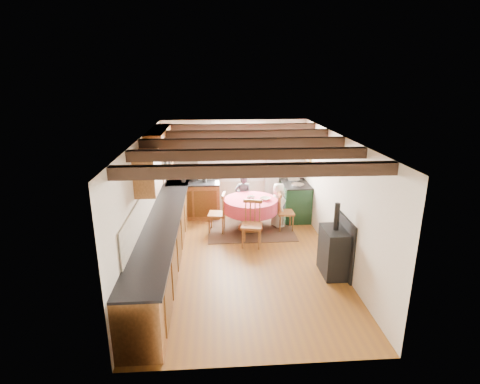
{
  "coord_description": "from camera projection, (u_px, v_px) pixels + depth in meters",
  "views": [
    {
      "loc": [
        -0.51,
        -6.51,
        3.45
      ],
      "look_at": [
        0.0,
        0.8,
        1.15
      ],
      "focal_mm": 28.01,
      "sensor_mm": 36.0,
      "label": 1
    }
  ],
  "objects": [
    {
      "name": "canister_tall",
      "position": [
        183.0,
        178.0,
        9.2
      ],
      "size": [
        0.13,
        0.13,
        0.23
      ],
      "primitive_type": "cylinder",
      "color": "#262628",
      "rests_on": "worktop_back"
    },
    {
      "name": "wall_cabinet_solid",
      "position": [
        148.0,
        171.0,
        6.3
      ],
      "size": [
        0.34,
        0.9,
        0.7
      ],
      "primitive_type": "cube",
      "color": "#A46332",
      "rests_on": "wall_left"
    },
    {
      "name": "window_frame",
      "position": [
        239.0,
        152.0,
        9.39
      ],
      "size": [
        1.34,
        0.03,
        1.54
      ],
      "primitive_type": "cube",
      "color": "white",
      "rests_on": "wall_back"
    },
    {
      "name": "chair_right",
      "position": [
        286.0,
        211.0,
        8.61
      ],
      "size": [
        0.41,
        0.39,
        0.9
      ],
      "primitive_type": null,
      "rotation": [
        0.0,
        0.0,
        1.58
      ],
      "color": "#9D5A2E",
      "rests_on": "floor"
    },
    {
      "name": "cup",
      "position": [
        251.0,
        198.0,
        8.46
      ],
      "size": [
        0.11,
        0.11,
        0.09
      ],
      "primitive_type": "imported",
      "rotation": [
        0.0,
        0.0,
        1.72
      ],
      "color": "silver",
      "rests_on": "dining_table"
    },
    {
      "name": "canister_wide",
      "position": [
        193.0,
        177.0,
        9.29
      ],
      "size": [
        0.17,
        0.17,
        0.19
      ],
      "primitive_type": "cylinder",
      "color": "#262628",
      "rests_on": "worktop_back"
    },
    {
      "name": "bowl_b",
      "position": [
        251.0,
        198.0,
        8.54
      ],
      "size": [
        0.27,
        0.27,
        0.06
      ],
      "primitive_type": "imported",
      "rotation": [
        0.0,
        0.0,
        5.56
      ],
      "color": "silver",
      "rests_on": "dining_table"
    },
    {
      "name": "wall_plate",
      "position": [
        276.0,
        148.0,
        9.41
      ],
      "size": [
        0.3,
        0.02,
        0.3
      ],
      "primitive_type": "cylinder",
      "rotation": [
        1.57,
        0.0,
        0.0
      ],
      "color": "silver",
      "rests_on": "wall_back"
    },
    {
      "name": "floor",
      "position": [
        243.0,
        261.0,
        7.26
      ],
      "size": [
        3.6,
        5.5,
        0.0
      ],
      "primitive_type": "cube",
      "color": "brown",
      "rests_on": "ground"
    },
    {
      "name": "splash_back",
      "position": [
        195.0,
        168.0,
        9.43
      ],
      "size": [
        1.4,
        0.02,
        0.55
      ],
      "primitive_type": "cube",
      "color": "beige",
      "rests_on": "wall_back"
    },
    {
      "name": "ceiling",
      "position": [
        243.0,
        138.0,
        6.54
      ],
      "size": [
        3.6,
        5.5,
        0.0
      ],
      "primitive_type": "cube",
      "color": "white",
      "rests_on": "ground"
    },
    {
      "name": "wall_front",
      "position": [
        262.0,
        280.0,
        4.28
      ],
      "size": [
        3.6,
        0.0,
        2.4
      ],
      "primitive_type": "cube",
      "color": "silver",
      "rests_on": "ground"
    },
    {
      "name": "curtain_left",
      "position": [
        205.0,
        173.0,
        9.4
      ],
      "size": [
        0.35,
        0.1,
        2.1
      ],
      "primitive_type": "cube",
      "color": "silver",
      "rests_on": "wall_back"
    },
    {
      "name": "chair_near",
      "position": [
        252.0,
        224.0,
        7.76
      ],
      "size": [
        0.5,
        0.51,
        0.97
      ],
      "primitive_type": null,
      "rotation": [
        0.0,
        0.0,
        -0.21
      ],
      "color": "#9D5A2E",
      "rests_on": "floor"
    },
    {
      "name": "base_cabinet_back",
      "position": [
        194.0,
        200.0,
        9.39
      ],
      "size": [
        1.3,
        0.6,
        0.88
      ],
      "primitive_type": "cube",
      "color": "#A46332",
      "rests_on": "floor"
    },
    {
      "name": "curtain_right",
      "position": [
        272.0,
        171.0,
        9.52
      ],
      "size": [
        0.35,
        0.1,
        2.1
      ],
      "primitive_type": "cube",
      "color": "silver",
      "rests_on": "wall_back"
    },
    {
      "name": "beam_d",
      "position": [
        239.0,
        134.0,
        7.52
      ],
      "size": [
        3.6,
        0.16,
        0.16
      ],
      "primitive_type": "cube",
      "color": "black",
      "rests_on": "ceiling"
    },
    {
      "name": "chair_left",
      "position": [
        217.0,
        213.0,
        8.48
      ],
      "size": [
        0.47,
        0.45,
        0.92
      ],
      "primitive_type": null,
      "rotation": [
        0.0,
        0.0,
        -1.72
      ],
      "color": "#9D5A2E",
      "rests_on": "floor"
    },
    {
      "name": "rug",
      "position": [
        250.0,
        229.0,
        8.74
      ],
      "size": [
        1.97,
        1.53,
        0.01
      ],
      "primitive_type": "cube",
      "color": "#3F2E1B",
      "rests_on": "floor"
    },
    {
      "name": "wall_left",
      "position": [
        144.0,
        205.0,
        6.78
      ],
      "size": [
        0.0,
        5.5,
        2.4
      ],
      "primitive_type": "cube",
      "color": "silver",
      "rests_on": "ground"
    },
    {
      "name": "beam_a",
      "position": [
        256.0,
        170.0,
        4.67
      ],
      "size": [
        3.6,
        0.16,
        0.16
      ],
      "primitive_type": "cube",
      "color": "black",
      "rests_on": "ceiling"
    },
    {
      "name": "canister_slim",
      "position": [
        204.0,
        176.0,
        9.18
      ],
      "size": [
        0.11,
        0.11,
        0.31
      ],
      "primitive_type": "cylinder",
      "color": "#262628",
      "rests_on": "worktop_back"
    },
    {
      "name": "wall_back",
      "position": [
        235.0,
        167.0,
        9.52
      ],
      "size": [
        3.6,
        0.0,
        2.4
      ],
      "primitive_type": "cube",
      "color": "silver",
      "rests_on": "ground"
    },
    {
      "name": "beam_e",
      "position": [
        236.0,
        127.0,
        8.47
      ],
      "size": [
        3.6,
        0.16,
        0.16
      ],
      "primitive_type": "cube",
      "color": "black",
      "rests_on": "ceiling"
    },
    {
      "name": "beam_c",
      "position": [
        243.0,
        143.0,
        6.57
      ],
      "size": [
        3.6,
        0.16,
        0.16
      ],
      "primitive_type": "cube",
      "color": "black",
      "rests_on": "ceiling"
    },
    {
      "name": "dining_table",
      "position": [
        251.0,
        214.0,
        8.63
      ],
      "size": [
        1.23,
        1.23,
        0.74
      ],
      "primitive_type": null,
      "color": "#D63C53",
      "rests_on": "floor"
    },
    {
      "name": "bowl_a",
      "position": [
        265.0,
        199.0,
        8.46
      ],
      "size": [
        0.33,
        0.33,
        0.06
      ],
      "primitive_type": "imported",
      "rotation": [
        0.0,
        0.0,
        5.52
      ],
      "color": "silver",
      "rests_on": "dining_table"
    },
    {
      "name": "child_right",
      "position": [
        278.0,
        205.0,
        8.78
      ],
      "size": [
        0.42,
        0.57,
        1.06
      ],
      "primitive_type": "imported",
      "rotation": [
        0.0,
        0.0,
        1.74
      ],
      "color": "beige",
      "rests_on": "floor"
    },
    {
      "name": "child_far",
      "position": [
        243.0,
        197.0,
        9.24
      ],
      "size": [
        0.42,
        0.29,
        1.14
      ],
      "primitive_type": "imported",
      "rotation": [
        0.0,
        0.0,
        3.11
      ],
      "color": "#31333A",
      "rests_on": "floor"
    },
    {
      "name": "wall_picture",
      "position": [
        308.0,
        150.0,
        9.06
      ],
      "size": [
        0.04,
        0.5,
        0.6
      ],
      "primitive_type": "cube",
      "color": "gold",
      "rests_on": "wall_right"
    },
    {
      "name": "curtain_rod",
      "position": [
        239.0,
        128.0,
        9.13
      ],
      "size": [
        2.0,
        0.03,
        0.03
      ],
      "primitive_type": "cylinder",
      "rotation": [
        0.0,
        1.57,
        0.0
      ],
      "color": "black",
      "rests_on": "wall_back"
    },
    {
      "name": "worktop_back",
      "position": [
        193.0,
        183.0,
        9.23
      ],
      "size": [
        1.3,
        0.64,
        0.04
      ],
      "primitive_type": "cube",
      "color": "black",
      "rests_on": "base_cabinet_back"
    },
    {
      "name": "cast_iron_stove",
      "position": [
        335.0,
        239.0,
        6.6
      ],
      "size": [
        0.4,
        0.67,
        1.35
      ],
      "primitive_type": null,
      "color": "black",
      "rests_on": "floor"
    },
    {
      "name": "worktop_left",
      "position": [
        163.0,
        220.0,
        6.89
      ],
      "size": [
        0.64,
        5.3,
        0.04
      ],
      "primitive_type": "cube",
      "color": "black",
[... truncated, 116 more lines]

